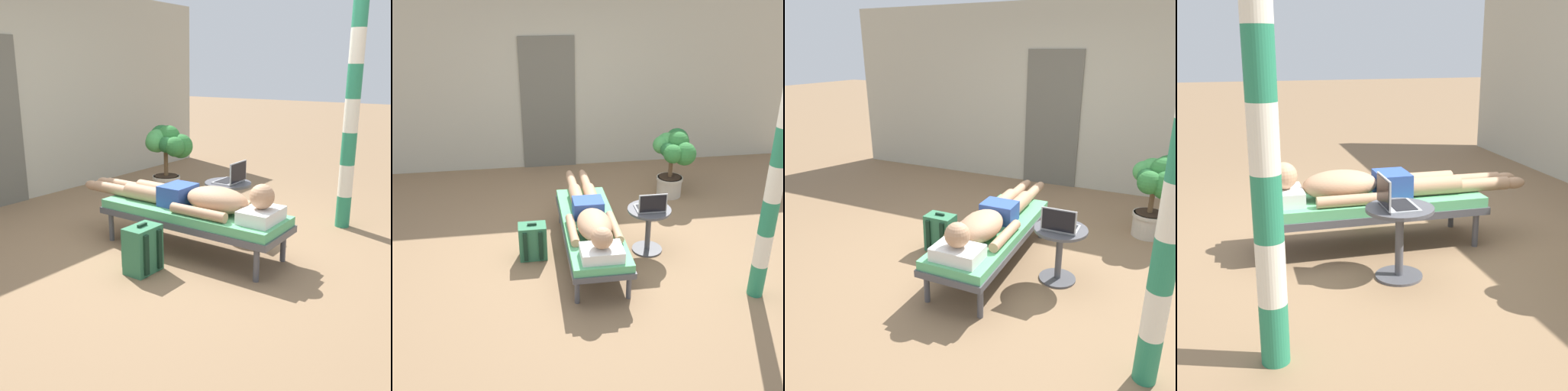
# 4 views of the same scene
# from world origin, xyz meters

# --- Properties ---
(ground_plane) EXTENTS (40.00, 40.00, 0.00)m
(ground_plane) POSITION_xyz_m (0.00, 0.00, 0.00)
(ground_plane) COLOR #846647
(house_wall_back) EXTENTS (7.60, 0.20, 2.70)m
(house_wall_back) POSITION_xyz_m (-0.05, 2.81, 1.35)
(house_wall_back) COLOR #B2AD99
(house_wall_back) RESTS_ON ground
(house_door_panel) EXTENTS (0.84, 0.03, 2.04)m
(house_door_panel) POSITION_xyz_m (-0.29, 2.70, 1.02)
(house_door_panel) COLOR #625F54
(house_door_panel) RESTS_ON ground
(lounge_chair) EXTENTS (0.60, 1.81, 0.42)m
(lounge_chair) POSITION_xyz_m (-0.05, -0.07, 0.35)
(lounge_chair) COLOR #4C4C51
(lounge_chair) RESTS_ON ground
(person_reclining) EXTENTS (0.53, 2.17, 0.32)m
(person_reclining) POSITION_xyz_m (-0.05, -0.10, 0.52)
(person_reclining) COLOR white
(person_reclining) RESTS_ON lounge_chair
(side_table) EXTENTS (0.48, 0.48, 0.52)m
(side_table) POSITION_xyz_m (0.61, -0.05, 0.36)
(side_table) COLOR #4C4C51
(side_table) RESTS_ON ground
(laptop) EXTENTS (0.31, 0.24, 0.23)m
(laptop) POSITION_xyz_m (0.61, -0.10, 0.58)
(laptop) COLOR #A5A8AD
(laptop) RESTS_ON side_table
(backpack) EXTENTS (0.30, 0.26, 0.42)m
(backpack) POSITION_xyz_m (-0.68, -0.01, 0.20)
(backpack) COLOR #33724C
(backpack) RESTS_ON ground
(potted_plant) EXTENTS (0.53, 0.63, 0.94)m
(potted_plant) POSITION_xyz_m (1.32, 1.32, 0.62)
(potted_plant) COLOR #BFB29E
(potted_plant) RESTS_ON ground
(porch_post) EXTENTS (0.15, 0.15, 2.38)m
(porch_post) POSITION_xyz_m (1.44, -1.00, 1.19)
(porch_post) COLOR #267F59
(porch_post) RESTS_ON ground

